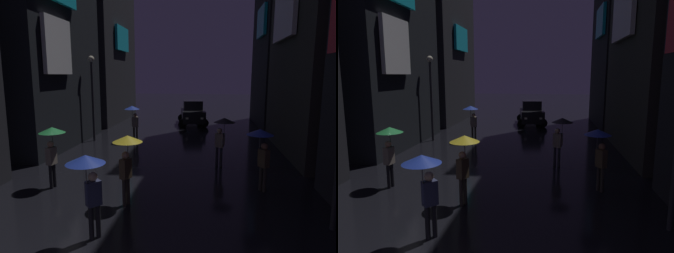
{
  "view_description": "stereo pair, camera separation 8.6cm",
  "coord_description": "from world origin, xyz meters",
  "views": [
    {
      "loc": [
        1.8,
        -2.66,
        3.9
      ],
      "look_at": [
        0.0,
        10.38,
        1.63
      ],
      "focal_mm": 32.0,
      "sensor_mm": 36.0,
      "label": 1
    },
    {
      "loc": [
        1.89,
        -2.65,
        3.9
      ],
      "look_at": [
        0.0,
        10.38,
        1.63
      ],
      "focal_mm": 32.0,
      "sensor_mm": 36.0,
      "label": 2
    }
  ],
  "objects": [
    {
      "name": "pedestrian_foreground_left_blue",
      "position": [
        3.56,
        7.43,
        1.67
      ],
      "size": [
        0.9,
        0.9,
        2.12
      ],
      "color": "#38332D",
      "rests_on": "ground"
    },
    {
      "name": "pedestrian_midstreet_left_blue",
      "position": [
        -0.91,
        3.6,
        1.67
      ],
      "size": [
        0.9,
        0.9,
        2.12
      ],
      "color": "black",
      "rests_on": "ground"
    },
    {
      "name": "streetlamp_left_far",
      "position": [
        -5.0,
        14.18,
        3.16
      ],
      "size": [
        0.36,
        0.36,
        4.99
      ],
      "color": "#2D2D33",
      "rests_on": "ground"
    },
    {
      "name": "pedestrian_midstreet_centre_black",
      "position": [
        2.39,
        10.02,
        1.67
      ],
      "size": [
        0.9,
        0.9,
        2.12
      ],
      "color": "#2D2D38",
      "rests_on": "ground"
    },
    {
      "name": "pedestrian_foreground_right_green",
      "position": [
        -3.57,
        6.81,
        1.67
      ],
      "size": [
        0.9,
        0.9,
        2.12
      ],
      "color": "black",
      "rests_on": "ground"
    },
    {
      "name": "building_left_far",
      "position": [
        -7.49,
        22.27,
        8.95
      ],
      "size": [
        4.25,
        8.55,
        17.89
      ],
      "color": "#232328",
      "rests_on": "ground"
    },
    {
      "name": "pedestrian_far_right_blue",
      "position": [
        -2.62,
        14.36,
        1.67
      ],
      "size": [
        0.9,
        0.9,
        2.12
      ],
      "color": "#38332D",
      "rests_on": "ground"
    },
    {
      "name": "pedestrian_near_crossing_yellow",
      "position": [
        -0.6,
        5.77,
        1.67
      ],
      "size": [
        0.9,
        0.9,
        2.12
      ],
      "color": "#38332D",
      "rests_on": "ground"
    },
    {
      "name": "car_distant",
      "position": [
        0.5,
        21.06,
        0.93
      ],
      "size": [
        2.61,
        4.31,
        1.92
      ],
      "color": "black",
      "rests_on": "ground"
    }
  ]
}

